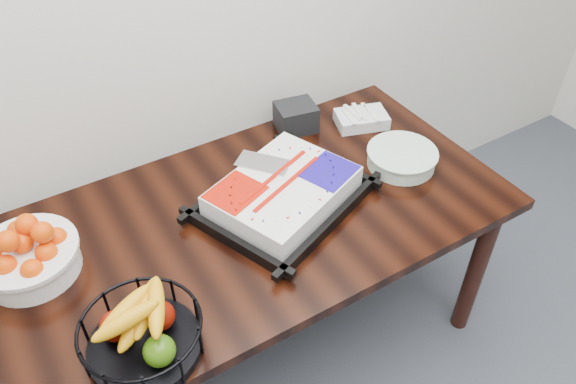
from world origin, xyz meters
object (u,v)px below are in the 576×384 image
fruit_basket (142,334)px  napkin_box (296,117)px  table (246,236)px  tangerine_bowl (26,252)px  plate_stack (402,158)px  cake_tray (283,194)px

fruit_basket → napkin_box: fruit_basket is taller
table → tangerine_bowl: size_ratio=5.90×
plate_stack → napkin_box: (-0.21, 0.40, 0.02)m
table → fruit_basket: 0.58m
cake_tray → napkin_box: same height
table → cake_tray: size_ratio=2.83×
plate_stack → napkin_box: napkin_box is taller
table → napkin_box: (0.42, 0.35, 0.14)m
fruit_basket → plate_stack: fruit_basket is taller
tangerine_bowl → napkin_box: tangerine_bowl is taller
fruit_basket → napkin_box: size_ratio=2.12×
table → plate_stack: plate_stack is taller
tangerine_bowl → napkin_box: size_ratio=2.01×
fruit_basket → plate_stack: size_ratio=1.24×
cake_tray → plate_stack: (0.48, -0.04, -0.02)m
table → fruit_basket: size_ratio=5.59×
fruit_basket → table: bearing=33.4°
cake_tray → fruit_basket: (-0.61, -0.30, 0.02)m
fruit_basket → cake_tray: bearing=25.9°
cake_tray → tangerine_bowl: size_ratio=2.09×
cake_tray → fruit_basket: fruit_basket is taller
cake_tray → tangerine_bowl: bearing=169.6°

